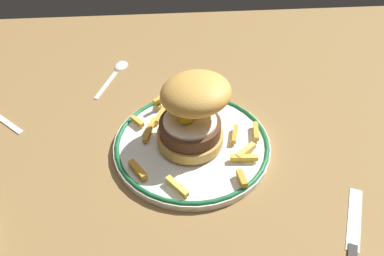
# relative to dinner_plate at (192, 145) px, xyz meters

# --- Properties ---
(ground_plane) EXTENTS (1.33, 1.03, 0.04)m
(ground_plane) POSITION_rel_dinner_plate_xyz_m (0.06, -0.05, -0.03)
(ground_plane) COLOR olive
(dinner_plate) EXTENTS (0.26, 0.26, 0.02)m
(dinner_plate) POSITION_rel_dinner_plate_xyz_m (0.00, 0.00, 0.00)
(dinner_plate) COLOR white
(dinner_plate) RESTS_ON ground_plane
(burger) EXTENTS (0.16, 0.16, 0.12)m
(burger) POSITION_rel_dinner_plate_xyz_m (0.00, 0.01, 0.07)
(burger) COLOR gold
(burger) RESTS_ON dinner_plate
(fries_pile) EXTENTS (0.22, 0.24, 0.02)m
(fries_pile) POSITION_rel_dinner_plate_xyz_m (-0.00, 0.01, 0.01)
(fries_pile) COLOR #E0B54D
(fries_pile) RESTS_ON dinner_plate
(knife) EXTENTS (0.08, 0.17, 0.01)m
(knife) POSITION_rel_dinner_plate_xyz_m (0.20, -0.20, -0.01)
(knife) COLOR black
(knife) RESTS_ON ground_plane
(spoon) EXTENTS (0.06, 0.13, 0.01)m
(spoon) POSITION_rel_dinner_plate_xyz_m (-0.13, 0.23, -0.00)
(spoon) COLOR silver
(spoon) RESTS_ON ground_plane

